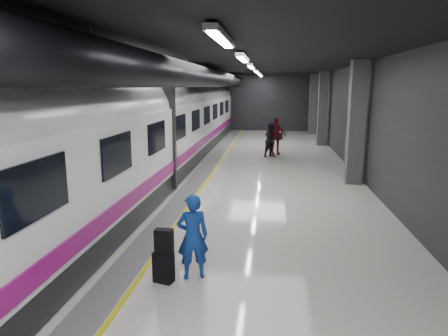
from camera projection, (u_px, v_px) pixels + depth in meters
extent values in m
plane|color=silver|center=(226.00, 193.00, 13.62)|extent=(40.00, 40.00, 0.00)
cube|color=black|center=(226.00, 57.00, 12.72)|extent=(10.00, 40.00, 0.02)
cube|color=#28282B|center=(254.00, 103.00, 32.62)|extent=(10.00, 0.02, 4.50)
cube|color=#28282B|center=(82.00, 126.00, 13.75)|extent=(0.02, 40.00, 4.50)
cube|color=#28282B|center=(383.00, 129.00, 12.59)|extent=(0.02, 40.00, 4.50)
cube|color=slate|center=(187.00, 192.00, 13.78)|extent=(0.65, 39.80, 0.01)
cube|color=yellow|center=(199.00, 192.00, 13.73)|extent=(0.10, 39.80, 0.01)
cylinder|color=black|center=(187.00, 75.00, 12.98)|extent=(0.80, 38.00, 0.80)
cube|color=silver|center=(222.00, 37.00, 6.83)|extent=(0.22, 2.60, 0.10)
cube|color=silver|center=(243.00, 58.00, 11.70)|extent=(0.22, 2.60, 0.10)
cube|color=silver|center=(252.00, 66.00, 16.56)|extent=(0.22, 2.60, 0.10)
cube|color=silver|center=(256.00, 71.00, 21.42)|extent=(0.22, 2.60, 0.10)
cube|color=silver|center=(259.00, 74.00, 26.29)|extent=(0.22, 2.60, 0.10)
cube|color=silver|center=(261.00, 75.00, 30.18)|extent=(0.22, 2.60, 0.10)
cube|color=#515154|center=(356.00, 123.00, 14.59)|extent=(0.55, 0.55, 4.50)
cube|color=#515154|center=(323.00, 108.00, 24.31)|extent=(0.55, 0.55, 4.50)
cube|color=#515154|center=(313.00, 104.00, 30.15)|extent=(0.55, 0.55, 4.50)
cube|color=black|center=(134.00, 180.00, 13.93)|extent=(2.80, 38.00, 0.60)
cube|color=white|center=(132.00, 141.00, 13.65)|extent=(2.90, 38.00, 2.20)
cylinder|color=white|center=(131.00, 113.00, 13.46)|extent=(2.80, 38.00, 2.80)
cube|color=#8C0C67|center=(175.00, 165.00, 13.64)|extent=(0.04, 38.00, 0.35)
cube|color=black|center=(132.00, 133.00, 13.60)|extent=(3.05, 0.25, 3.80)
cube|color=black|center=(37.00, 190.00, 5.62)|extent=(0.05, 1.60, 0.85)
cube|color=black|center=(117.00, 154.00, 8.54)|extent=(0.05, 1.60, 0.85)
cube|color=black|center=(157.00, 137.00, 11.45)|extent=(0.05, 1.60, 0.85)
cube|color=black|center=(180.00, 127.00, 14.37)|extent=(0.05, 1.60, 0.85)
cube|color=black|center=(196.00, 120.00, 17.29)|extent=(0.05, 1.60, 0.85)
cube|color=black|center=(207.00, 115.00, 20.21)|extent=(0.05, 1.60, 0.85)
cube|color=black|center=(215.00, 111.00, 23.12)|extent=(0.05, 1.60, 0.85)
cube|color=black|center=(222.00, 109.00, 26.04)|extent=(0.05, 1.60, 0.85)
cube|color=black|center=(227.00, 106.00, 28.96)|extent=(0.05, 1.60, 0.85)
imported|color=#1650A9|center=(193.00, 236.00, 7.46)|extent=(0.70, 0.57, 1.64)
cube|color=black|center=(164.00, 267.00, 7.39)|extent=(0.41, 0.32, 0.58)
cube|color=black|center=(164.00, 241.00, 7.29)|extent=(0.34, 0.19, 0.44)
imported|color=black|center=(272.00, 140.00, 20.42)|extent=(1.08, 1.07, 1.76)
imported|color=maroon|center=(275.00, 136.00, 21.21)|extent=(1.22, 0.71, 1.96)
cube|color=black|center=(280.00, 136.00, 27.33)|extent=(0.33, 0.23, 0.45)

